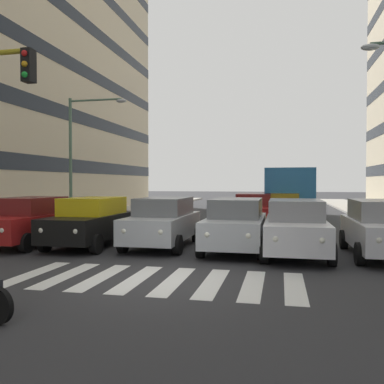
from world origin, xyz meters
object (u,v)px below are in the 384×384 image
object	(u,v)px
car_5	(29,221)
street_lamp_right	(80,145)
car_1	(295,227)
car_2	(236,224)
car_0	(382,228)
car_3	(163,222)
car_4	(91,221)
car_row2_1	(254,211)
bus_behind_traffic	(288,189)
car_row2_0	(282,209)

from	to	relation	value
car_5	street_lamp_right	xyz separation A→B (m)	(1.48, -6.75, 3.36)
car_1	car_2	bearing A→B (deg)	-14.76
car_0	car_3	xyz separation A→B (m)	(7.04, -0.50, 0.00)
car_4	car_3	bearing A→B (deg)	-171.57
street_lamp_right	car_1	bearing A→B (deg)	147.36
car_row2_1	street_lamp_right	xyz separation A→B (m)	(9.10, 0.14, 3.36)
car_4	bus_behind_traffic	bearing A→B (deg)	-119.03
bus_behind_traffic	street_lamp_right	xyz separation A→B (m)	(10.80, 6.16, 2.38)
street_lamp_right	car_row2_1	bearing A→B (deg)	-179.13
car_1	bus_behind_traffic	world-z (taller)	bus_behind_traffic
car_3	car_row2_0	world-z (taller)	same
car_0	car_row2_1	size ratio (longest dim) A/B	1.00
car_2	car_0	bearing A→B (deg)	177.50
car_row2_0	street_lamp_right	xyz separation A→B (m)	(10.43, 1.33, 3.36)
car_1	car_3	world-z (taller)	same
car_5	bus_behind_traffic	world-z (taller)	bus_behind_traffic
car_1	car_row2_1	xyz separation A→B (m)	(1.71, -7.06, 0.00)
car_3	car_5	xyz separation A→B (m)	(4.84, 0.63, 0.00)
car_row2_0	bus_behind_traffic	bearing A→B (deg)	-94.49
car_1	car_3	size ratio (longest dim) A/B	1.00
car_row2_1	street_lamp_right	size ratio (longest dim) A/B	0.68
car_2	car_row2_0	distance (m)	7.90
car_2	car_row2_1	distance (m)	6.56
car_5	street_lamp_right	bearing A→B (deg)	-77.65
car_3	car_row2_0	xyz separation A→B (m)	(-4.10, -7.45, 0.00)
car_3	bus_behind_traffic	size ratio (longest dim) A/B	0.42
car_0	street_lamp_right	size ratio (longest dim) A/B	0.68
car_1	bus_behind_traffic	size ratio (longest dim) A/B	0.42
car_1	car_0	bearing A→B (deg)	-173.23
car_1	car_row2_0	world-z (taller)	same
car_row2_1	car_3	bearing A→B (deg)	66.06
car_0	car_row2_1	distance (m)	7.99
bus_behind_traffic	street_lamp_right	size ratio (longest dim) A/B	1.60
car_2	car_5	size ratio (longest dim) A/B	1.00
car_2	car_1	bearing A→B (deg)	165.24
car_0	car_4	world-z (taller)	same
car_3	street_lamp_right	world-z (taller)	street_lamp_right
car_2	bus_behind_traffic	size ratio (longest dim) A/B	0.42
car_1	car_4	bearing A→B (deg)	-3.47
car_0	car_1	bearing A→B (deg)	6.77
car_0	car_5	xyz separation A→B (m)	(11.88, 0.13, 0.00)
car_row2_1	street_lamp_right	world-z (taller)	street_lamp_right
car_1	bus_behind_traffic	bearing A→B (deg)	-90.00
car_5	car_row2_0	distance (m)	12.05
car_0	car_row2_0	xyz separation A→B (m)	(2.94, -7.94, 0.00)
car_2	car_row2_1	size ratio (longest dim) A/B	1.00
car_1	car_4	world-z (taller)	same
street_lamp_right	car_3	bearing A→B (deg)	135.95
car_1	car_3	distance (m)	4.55
car_5	car_row2_0	size ratio (longest dim) A/B	1.00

